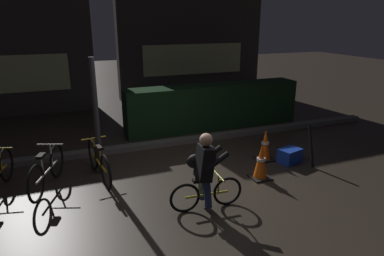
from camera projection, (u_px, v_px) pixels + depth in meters
The scene contains 13 objects.
ground_plane at pixel (194, 187), 6.05m from camera, with size 40.00×40.00×0.00m, color #2D261E.
sidewalk_curb at pixel (159, 144), 7.98m from camera, with size 12.00×0.24×0.12m, color #56544F.
hedge_row at pixel (213, 106), 9.24m from camera, with size 4.80×0.70×1.17m, color black.
storefront_left at pixel (1, 55), 10.03m from camera, with size 5.21×0.54×3.66m.
storefront_right at pixel (191, 33), 12.67m from camera, with size 5.54×0.54×4.72m.
street_post at pixel (96, 118), 6.27m from camera, with size 0.10×0.10×2.21m, color #2D2D33.
parked_bike_left_mid at pixel (47, 170), 5.93m from camera, with size 0.60×1.50×0.73m.
parked_bike_center_left at pixel (99, 162), 6.30m from camera, with size 0.46×1.56×0.72m.
traffic_cone_near at pixel (261, 162), 6.31m from camera, with size 0.36×0.36×0.66m.
traffic_cone_far at pixel (265, 145), 7.14m from camera, with size 0.36×0.36×0.66m.
blue_crate at pixel (290, 156), 7.05m from camera, with size 0.44×0.32×0.30m, color #193DB7.
cyclist at pixel (205, 171), 5.20m from camera, with size 1.19×0.54×1.25m.
closed_umbrella at pixel (311, 146), 6.85m from camera, with size 0.05×0.05×0.85m, color black.
Camera 1 is at (-2.01, -5.05, 2.85)m, focal length 32.03 mm.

